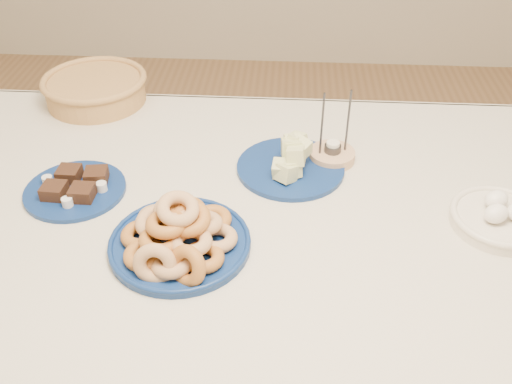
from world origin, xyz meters
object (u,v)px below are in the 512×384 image
(melon_plate, at_px, (291,161))
(wicker_basket, at_px, (95,88))
(egg_bowl, at_px, (500,217))
(candle_holder, at_px, (332,154))
(dining_table, at_px, (257,249))
(brownie_plate, at_px, (75,188))
(donut_platter, at_px, (179,236))

(melon_plate, height_order, wicker_basket, melon_plate)
(egg_bowl, bearing_deg, candle_holder, 146.31)
(egg_bowl, bearing_deg, dining_table, 179.53)
(melon_plate, bearing_deg, candle_holder, 27.88)
(candle_holder, relative_size, egg_bowl, 0.68)
(dining_table, height_order, candle_holder, candle_holder)
(melon_plate, height_order, candle_holder, candle_holder)
(wicker_basket, relative_size, candle_holder, 1.71)
(melon_plate, bearing_deg, dining_table, -112.46)
(brownie_plate, distance_m, candle_holder, 0.63)
(candle_holder, bearing_deg, dining_table, -127.29)
(dining_table, distance_m, brownie_plate, 0.45)
(melon_plate, bearing_deg, donut_platter, -127.21)
(dining_table, height_order, wicker_basket, wicker_basket)
(wicker_basket, bearing_deg, egg_bowl, -26.11)
(melon_plate, bearing_deg, egg_bowl, -21.64)
(wicker_basket, bearing_deg, candle_holder, -21.78)
(melon_plate, relative_size, egg_bowl, 0.97)
(dining_table, xyz_separation_m, egg_bowl, (0.52, -0.00, 0.13))
(brownie_plate, bearing_deg, donut_platter, -32.76)
(brownie_plate, height_order, wicker_basket, wicker_basket)
(brownie_plate, distance_m, egg_bowl, 0.95)
(candle_holder, height_order, egg_bowl, candle_holder)
(candle_holder, bearing_deg, brownie_plate, -163.92)
(dining_table, bearing_deg, melon_plate, 67.54)
(donut_platter, bearing_deg, candle_holder, 46.99)
(candle_holder, bearing_deg, wicker_basket, 158.22)
(donut_platter, height_order, melon_plate, donut_platter)
(dining_table, relative_size, candle_holder, 8.92)
(brownie_plate, relative_size, wicker_basket, 0.78)
(dining_table, distance_m, melon_plate, 0.23)
(melon_plate, bearing_deg, brownie_plate, -166.55)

